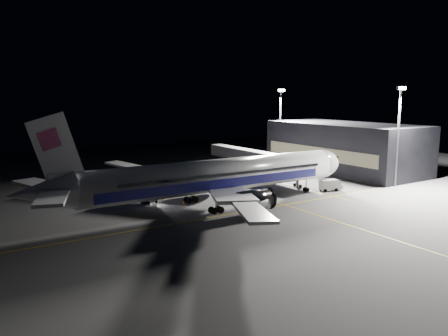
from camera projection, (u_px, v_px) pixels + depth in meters
ground at (218, 205)px, 75.68m from camera, size 200.00×200.00×0.00m
guide_line_main at (264, 198)px, 80.96m from camera, size 0.25×80.00×0.01m
guide_line_cross at (237, 213)px, 70.68m from camera, size 70.00×0.25×0.01m
guide_line_side at (280, 182)px, 95.62m from camera, size 0.25×40.00×0.01m
airliner at (213, 177)px, 74.27m from camera, size 61.48×54.22×16.64m
terminal at (343, 147)px, 110.63m from camera, size 18.12×40.00×12.00m
jet_bridge at (258, 158)px, 101.60m from camera, size 3.60×34.40×6.30m
floodlight_mast_north at (280, 119)px, 121.44m from camera, size 2.40×0.68×20.70m
floodlight_mast_south at (399, 127)px, 89.75m from camera, size 2.40×0.67×20.70m
service_truck at (330, 185)px, 86.90m from camera, size 4.82×2.96×2.31m
baggage_tug at (149, 199)px, 77.24m from camera, size 2.84×2.55×1.71m
safety_cone_a at (183, 202)px, 76.49m from camera, size 0.43×0.43×0.65m
safety_cone_b at (195, 195)px, 81.99m from camera, size 0.43×0.43×0.65m
safety_cone_c at (163, 198)px, 79.87m from camera, size 0.39×0.39×0.58m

